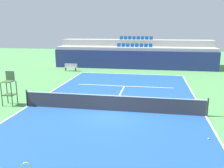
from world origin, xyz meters
name	(u,v)px	position (x,y,z in m)	size (l,w,h in m)	color
ground_plane	(112,111)	(0.00, 0.00, 0.00)	(80.00, 80.00, 0.00)	#4C8C4C
court_surface	(112,111)	(0.00, 0.00, 0.01)	(11.00, 24.00, 0.01)	#1E4C99
baseline_far	(131,74)	(0.00, 11.95, 0.01)	(11.00, 0.10, 0.00)	white
sideline_left	(28,106)	(-5.45, 0.00, 0.01)	(0.10, 24.00, 0.00)	white
sideline_right	(206,116)	(5.45, 0.00, 0.01)	(0.10, 24.00, 0.00)	white
service_line_far	(124,86)	(0.00, 6.40, 0.01)	(8.26, 0.10, 0.00)	white
centre_service_line	(119,96)	(0.00, 3.20, 0.01)	(0.10, 6.40, 0.00)	white
back_wall	(133,60)	(0.00, 15.15, 1.10)	(19.58, 0.30, 2.20)	navy
stands_tier_lower	(134,57)	(0.00, 16.50, 1.28)	(19.58, 2.40, 2.56)	#9E9E99
stands_tier_upper	(136,52)	(0.00, 18.90, 1.67)	(19.58, 2.40, 3.34)	#9E9E99
seating_row_lower	(134,46)	(0.00, 16.60, 2.68)	(4.38, 0.44, 0.44)	#145193
seating_row_upper	(136,39)	(0.00, 19.00, 3.47)	(4.38, 0.44, 0.44)	#145193
tennis_net	(112,103)	(0.00, 0.00, 0.51)	(11.08, 0.08, 1.07)	black
umpire_chair	(9,87)	(-6.70, 0.06, 1.19)	(0.76, 0.66, 2.20)	#334C2D
player_bench	(71,67)	(-7.02, 12.74, 0.51)	(1.50, 0.40, 0.85)	#99999E
tennis_ball_0	(209,139)	(4.98, -3.03, 0.04)	(0.07, 0.07, 0.07)	#CCE033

